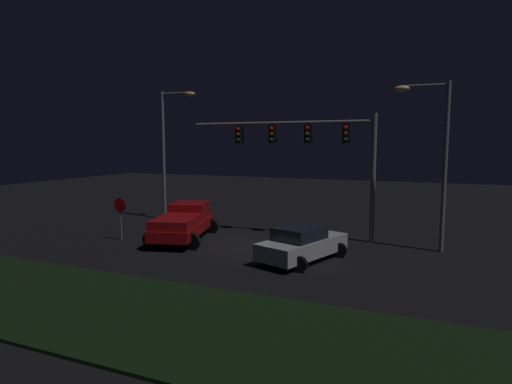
# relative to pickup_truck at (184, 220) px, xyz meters

# --- Properties ---
(ground_plane) EXTENTS (80.00, 80.00, 0.00)m
(ground_plane) POSITION_rel_pickup_truck_xyz_m (3.68, 0.20, -1.00)
(ground_plane) COLOR black
(grass_median) EXTENTS (22.95, 5.52, 0.10)m
(grass_median) POSITION_rel_pickup_truck_xyz_m (3.68, -9.10, -0.95)
(grass_median) COLOR black
(grass_median) RESTS_ON ground_plane
(pickup_truck) EXTENTS (3.82, 5.74, 1.80)m
(pickup_truck) POSITION_rel_pickup_truck_xyz_m (0.00, 0.00, 0.00)
(pickup_truck) COLOR maroon
(pickup_truck) RESTS_ON ground_plane
(car_sedan) EXTENTS (3.35, 4.75, 1.51)m
(car_sedan) POSITION_rel_pickup_truck_xyz_m (6.88, -1.54, -0.26)
(car_sedan) COLOR #B7B7BC
(car_sedan) RESTS_ON ground_plane
(traffic_signal_gantry) EXTENTS (10.32, 0.56, 6.50)m
(traffic_signal_gantry) POSITION_rel_pickup_truck_xyz_m (5.75, 3.16, 4.03)
(traffic_signal_gantry) COLOR slate
(traffic_signal_gantry) RESTS_ON ground_plane
(street_lamp_left) EXTENTS (2.54, 0.44, 8.33)m
(street_lamp_left) POSITION_rel_pickup_truck_xyz_m (-4.01, 4.65, 4.22)
(street_lamp_left) COLOR slate
(street_lamp_left) RESTS_ON ground_plane
(street_lamp_right) EXTENTS (2.44, 0.44, 7.78)m
(street_lamp_right) POSITION_rel_pickup_truck_xyz_m (11.89, 2.48, 3.92)
(street_lamp_right) COLOR slate
(street_lamp_right) RESTS_ON ground_plane
(stop_sign) EXTENTS (0.76, 0.08, 2.23)m
(stop_sign) POSITION_rel_pickup_truck_xyz_m (-2.91, -1.49, 0.56)
(stop_sign) COLOR slate
(stop_sign) RESTS_ON ground_plane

